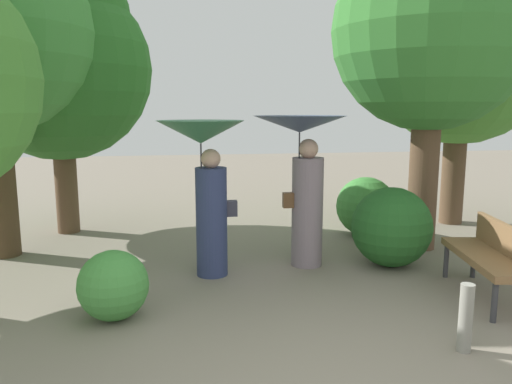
% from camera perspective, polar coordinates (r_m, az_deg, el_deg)
% --- Properties ---
extents(person_left, '(1.07, 1.07, 1.96)m').
position_cam_1_polar(person_left, '(6.13, -5.86, 2.71)').
color(person_left, navy).
rests_on(person_left, ground).
extents(person_right, '(1.21, 1.21, 2.01)m').
position_cam_1_polar(person_right, '(6.54, 5.47, 3.26)').
color(person_right, gray).
rests_on(person_right, ground).
extents(park_bench, '(0.76, 1.56, 0.83)m').
position_cam_1_polar(park_bench, '(6.12, 25.60, -6.41)').
color(park_bench, '#38383D').
rests_on(park_bench, ground).
extents(tree_near_left, '(3.00, 3.00, 4.68)m').
position_cam_1_polar(tree_near_left, '(8.94, -21.89, 14.56)').
color(tree_near_left, brown).
rests_on(tree_near_left, ground).
extents(tree_near_right, '(2.85, 2.85, 5.18)m').
position_cam_1_polar(tree_near_right, '(7.85, 19.72, 18.98)').
color(tree_near_right, brown).
rests_on(tree_near_right, ground).
extents(tree_mid_right, '(3.23, 3.23, 5.18)m').
position_cam_1_polar(tree_mid_right, '(9.78, 22.70, 16.12)').
color(tree_mid_right, brown).
rests_on(tree_mid_right, ground).
extents(bush_path_left, '(0.98, 0.98, 0.98)m').
position_cam_1_polar(bush_path_left, '(8.45, 12.54, -1.62)').
color(bush_path_left, '#428C3D').
rests_on(bush_path_left, ground).
extents(bush_path_right, '(1.07, 1.07, 1.07)m').
position_cam_1_polar(bush_path_right, '(6.87, 15.35, -3.91)').
color(bush_path_right, '#235B23').
rests_on(bush_path_right, ground).
extents(bush_behind_bench, '(0.71, 0.71, 0.71)m').
position_cam_1_polar(bush_behind_bench, '(5.23, -16.15, -10.30)').
color(bush_behind_bench, '#428C3D').
rests_on(bush_behind_bench, ground).
extents(path_marker_post, '(0.12, 0.12, 0.61)m').
position_cam_1_polar(path_marker_post, '(4.78, 23.02, -13.23)').
color(path_marker_post, gray).
rests_on(path_marker_post, ground).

